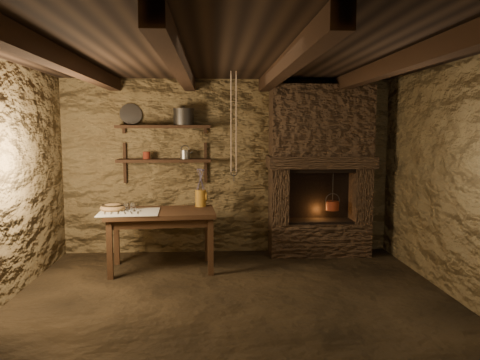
{
  "coord_description": "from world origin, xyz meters",
  "views": [
    {
      "loc": [
        -0.18,
        -4.48,
        1.71
      ],
      "look_at": [
        0.12,
        0.9,
        1.13
      ],
      "focal_mm": 35.0,
      "sensor_mm": 36.0,
      "label": 1
    }
  ],
  "objects": [
    {
      "name": "pewter_cutlery_row",
      "position": [
        -1.19,
        1.03,
        0.75
      ],
      "size": [
        0.6,
        0.26,
        0.01
      ],
      "primitive_type": null,
      "rotation": [
        0.0,
        0.0,
        0.06
      ],
      "color": "gray",
      "rests_on": "linen_cloth"
    },
    {
      "name": "rusty_tin",
      "position": [
        -1.09,
        1.84,
        1.37
      ],
      "size": [
        0.11,
        0.11,
        0.1
      ],
      "primitive_type": "cylinder",
      "rotation": [
        0.0,
        0.0,
        -0.17
      ],
      "color": "#5B1C12",
      "rests_on": "shelf_lower"
    },
    {
      "name": "beam_mid_right",
      "position": [
        0.5,
        0.0,
        2.31
      ],
      "size": [
        0.14,
        3.95,
        0.16
      ],
      "primitive_type": "cube",
      "color": "black",
      "rests_on": "ceiling"
    },
    {
      "name": "beam_far_left",
      "position": [
        -1.5,
        0.0,
        2.31
      ],
      "size": [
        0.14,
        3.95,
        0.16
      ],
      "primitive_type": "cube",
      "color": "black",
      "rests_on": "ceiling"
    },
    {
      "name": "work_table",
      "position": [
        -0.83,
        1.17,
        0.39
      ],
      "size": [
        1.34,
        0.83,
        0.73
      ],
      "rotation": [
        0.0,
        0.0,
        0.08
      ],
      "color": "#311E11",
      "rests_on": "floor"
    },
    {
      "name": "back_wall",
      "position": [
        0.0,
        2.0,
        1.2
      ],
      "size": [
        4.5,
        0.04,
        2.4
      ],
      "primitive_type": "cube",
      "color": "brown",
      "rests_on": "floor"
    },
    {
      "name": "front_wall",
      "position": [
        0.0,
        -2.0,
        1.2
      ],
      "size": [
        4.5,
        0.04,
        2.4
      ],
      "primitive_type": "cube",
      "color": "brown",
      "rests_on": "floor"
    },
    {
      "name": "shelf_lower",
      "position": [
        -0.85,
        1.84,
        1.3
      ],
      "size": [
        1.25,
        0.3,
        0.04
      ],
      "primitive_type": "cube",
      "color": "black",
      "rests_on": "back_wall"
    },
    {
      "name": "small_kettle",
      "position": [
        -0.57,
        1.84,
        1.38
      ],
      "size": [
        0.18,
        0.14,
        0.18
      ],
      "primitive_type": null,
      "rotation": [
        0.0,
        0.0,
        -0.07
      ],
      "color": "gray",
      "rests_on": "shelf_lower"
    },
    {
      "name": "drinking_glasses",
      "position": [
        -1.17,
        1.19,
        0.79
      ],
      "size": [
        0.23,
        0.07,
        0.09
      ],
      "primitive_type": null,
      "color": "white",
      "rests_on": "linen_cloth"
    },
    {
      "name": "red_pot",
      "position": [
        1.42,
        1.72,
        0.69
      ],
      "size": [
        0.23,
        0.23,
        0.54
      ],
      "rotation": [
        0.0,
        0.0,
        0.43
      ],
      "color": "maroon",
      "rests_on": "hearth"
    },
    {
      "name": "wooden_bowl",
      "position": [
        -1.41,
        1.18,
        0.77
      ],
      "size": [
        0.32,
        0.32,
        0.11
      ],
      "primitive_type": "ellipsoid",
      "rotation": [
        0.0,
        0.0,
        -0.04
      ],
      "color": "olive",
      "rests_on": "work_table"
    },
    {
      "name": "beam_mid_left",
      "position": [
        -0.5,
        0.0,
        2.31
      ],
      "size": [
        0.14,
        3.95,
        0.16
      ],
      "primitive_type": "cube",
      "color": "black",
      "rests_on": "ceiling"
    },
    {
      "name": "shelf_upper",
      "position": [
        -0.85,
        1.84,
        1.75
      ],
      "size": [
        1.25,
        0.3,
        0.04
      ],
      "primitive_type": "cube",
      "color": "black",
      "rests_on": "back_wall"
    },
    {
      "name": "hearth",
      "position": [
        1.25,
        1.77,
        1.23
      ],
      "size": [
        1.43,
        0.51,
        2.3
      ],
      "color": "#322319",
      "rests_on": "floor"
    },
    {
      "name": "hanging_ropes",
      "position": [
        0.05,
        1.05,
        1.8
      ],
      "size": [
        0.08,
        0.08,
        1.2
      ],
      "primitive_type": null,
      "color": "tan",
      "rests_on": "ceiling"
    },
    {
      "name": "ceiling",
      "position": [
        0.0,
        0.0,
        2.4
      ],
      "size": [
        4.5,
        4.0,
        0.04
      ],
      "primitive_type": "cube",
      "color": "black",
      "rests_on": "back_wall"
    },
    {
      "name": "right_wall",
      "position": [
        2.25,
        0.0,
        1.2
      ],
      "size": [
        0.04,
        4.0,
        2.4
      ],
      "primitive_type": "cube",
      "color": "brown",
      "rests_on": "floor"
    },
    {
      "name": "beam_far_right",
      "position": [
        1.5,
        0.0,
        2.31
      ],
      "size": [
        0.14,
        3.95,
        0.16
      ],
      "primitive_type": "cube",
      "color": "black",
      "rests_on": "ceiling"
    },
    {
      "name": "tin_pan",
      "position": [
        -1.3,
        1.94,
        1.92
      ],
      "size": [
        0.32,
        0.21,
        0.29
      ],
      "primitive_type": "cylinder",
      "rotation": [
        1.26,
        0.0,
        0.31
      ],
      "color": "gray",
      "rests_on": "shelf_upper"
    },
    {
      "name": "floor",
      "position": [
        0.0,
        0.0,
        0.0
      ],
      "size": [
        4.5,
        4.5,
        0.0
      ],
      "primitive_type": "plane",
      "color": "black",
      "rests_on": "ground"
    },
    {
      "name": "linen_cloth",
      "position": [
        -1.19,
        1.05,
        0.74
      ],
      "size": [
        0.73,
        0.6,
        0.01
      ],
      "primitive_type": "cube",
      "rotation": [
        0.0,
        0.0,
        0.06
      ],
      "color": "silver",
      "rests_on": "work_table"
    },
    {
      "name": "iron_stockpot",
      "position": [
        -0.58,
        1.84,
        1.87
      ],
      "size": [
        0.3,
        0.3,
        0.2
      ],
      "primitive_type": "cylinder",
      "rotation": [
        0.0,
        0.0,
        0.13
      ],
      "color": "#2A2825",
      "rests_on": "shelf_upper"
    },
    {
      "name": "stoneware_jug",
      "position": [
        -0.35,
        1.46,
        0.94
      ],
      "size": [
        0.17,
        0.17,
        0.49
      ],
      "rotation": [
        0.0,
        0.0,
        -0.22
      ],
      "color": "#A46D1F",
      "rests_on": "work_table"
    }
  ]
}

